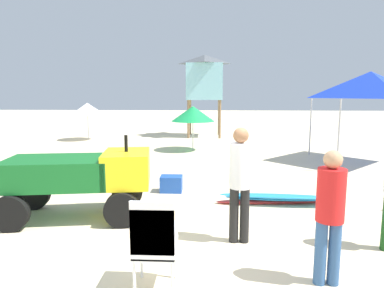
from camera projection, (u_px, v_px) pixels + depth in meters
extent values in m
plane|color=beige|center=(193.00, 249.00, 5.00)|extent=(80.00, 80.00, 0.00)
cube|color=#146023|center=(59.00, 172.00, 6.15)|extent=(1.94, 1.35, 0.50)
cube|color=yellow|center=(127.00, 168.00, 6.26)|extent=(0.95, 1.21, 0.60)
cylinder|color=black|center=(126.00, 143.00, 6.19)|extent=(0.07, 0.07, 0.30)
cylinder|color=black|center=(127.00, 191.00, 6.89)|extent=(0.62, 0.27, 0.60)
cylinder|color=black|center=(122.00, 210.00, 5.80)|extent=(0.62, 0.27, 0.60)
cylinder|color=black|center=(34.00, 194.00, 6.71)|extent=(0.62, 0.27, 0.60)
cylinder|color=black|center=(10.00, 214.00, 5.63)|extent=(0.62, 0.27, 0.60)
cube|color=white|center=(156.00, 251.00, 3.97)|extent=(0.48, 0.48, 0.04)
cube|color=white|center=(152.00, 243.00, 3.73)|extent=(0.48, 0.04, 0.40)
cube|color=white|center=(156.00, 244.00, 3.96)|extent=(0.48, 0.48, 0.04)
cube|color=white|center=(152.00, 235.00, 3.71)|extent=(0.48, 0.04, 0.40)
cube|color=white|center=(155.00, 237.00, 3.95)|extent=(0.48, 0.48, 0.04)
cube|color=white|center=(152.00, 227.00, 3.70)|extent=(0.48, 0.04, 0.40)
cube|color=white|center=(155.00, 229.00, 3.93)|extent=(0.48, 0.48, 0.04)
cube|color=white|center=(152.00, 219.00, 3.69)|extent=(0.48, 0.04, 0.40)
cylinder|color=white|center=(176.00, 262.00, 4.21)|extent=(0.04, 0.04, 0.42)
cylinder|color=white|center=(142.00, 261.00, 4.23)|extent=(0.04, 0.04, 0.42)
cylinder|color=white|center=(172.00, 280.00, 3.79)|extent=(0.04, 0.04, 0.42)
cylinder|color=white|center=(134.00, 279.00, 3.81)|extent=(0.04, 0.04, 0.42)
ellipsoid|color=red|center=(278.00, 201.00, 7.13)|extent=(2.60, 0.56, 0.08)
ellipsoid|color=#268CCC|center=(275.00, 198.00, 7.05)|extent=(2.05, 0.38, 0.08)
ellipsoid|color=#268CCC|center=(277.00, 196.00, 6.91)|extent=(2.33, 0.41, 0.08)
cylinder|color=#33598C|center=(320.00, 252.00, 4.06)|extent=(0.14, 0.14, 0.78)
cylinder|color=#33598C|center=(334.00, 253.00, 4.05)|extent=(0.14, 0.14, 0.78)
cylinder|color=red|center=(331.00, 195.00, 3.95)|extent=(0.32, 0.32, 0.62)
sphere|color=tan|center=(333.00, 159.00, 3.89)|extent=(0.21, 0.21, 0.21)
cylinder|color=black|center=(234.00, 215.00, 5.21)|extent=(0.14, 0.14, 0.85)
cylinder|color=black|center=(245.00, 215.00, 5.20)|extent=(0.14, 0.14, 0.85)
cylinder|color=white|center=(240.00, 166.00, 5.09)|extent=(0.32, 0.32, 0.67)
sphere|color=#9E6B47|center=(241.00, 135.00, 5.03)|extent=(0.23, 0.23, 0.23)
cylinder|color=#B2B2B7|center=(339.00, 136.00, 9.76)|extent=(0.05, 0.05, 2.09)
cylinder|color=#B2B2B7|center=(310.00, 126.00, 12.49)|extent=(0.05, 0.05, 2.09)
pyramid|color=#1938BF|center=(370.00, 85.00, 10.84)|extent=(2.77, 2.77, 0.83)
cylinder|color=olive|center=(188.00, 119.00, 17.16)|extent=(0.12, 0.12, 1.90)
cylinder|color=olive|center=(220.00, 119.00, 17.08)|extent=(0.12, 0.12, 1.90)
cylinder|color=olive|center=(190.00, 117.00, 18.70)|extent=(0.12, 0.12, 1.90)
cylinder|color=olive|center=(219.00, 117.00, 18.62)|extent=(0.12, 0.12, 1.90)
cube|color=#90D1DE|center=(204.00, 82.00, 17.62)|extent=(1.80, 1.80, 1.80)
pyramid|color=#4C5156|center=(205.00, 59.00, 17.45)|extent=(1.98, 1.98, 0.45)
cylinder|color=beige|center=(88.00, 122.00, 16.48)|extent=(0.04, 0.04, 1.78)
cone|color=white|center=(87.00, 109.00, 16.39)|extent=(1.61, 1.61, 0.56)
cylinder|color=beige|center=(193.00, 128.00, 13.48)|extent=(0.04, 0.04, 1.75)
cone|color=#19994C|center=(193.00, 114.00, 13.39)|extent=(1.69, 1.69, 0.59)
cube|color=blue|center=(171.00, 184.00, 7.91)|extent=(0.50, 0.37, 0.37)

